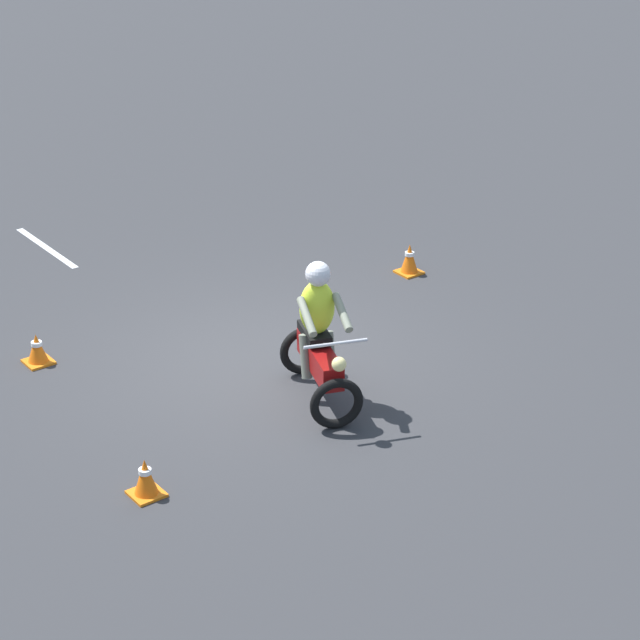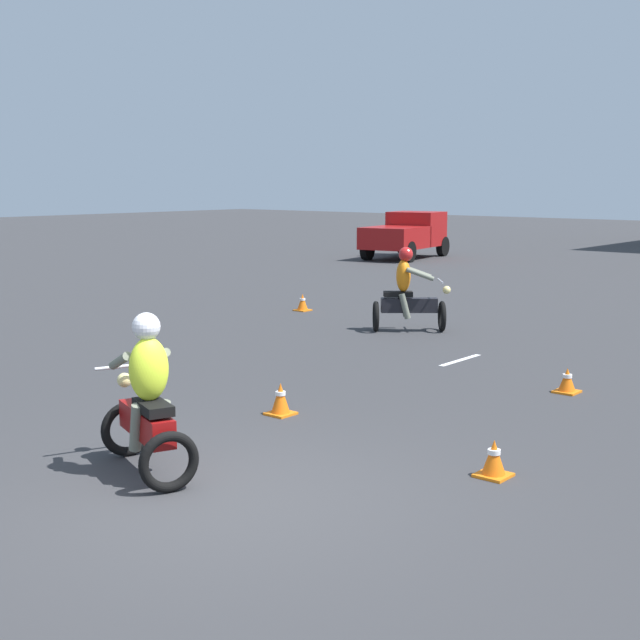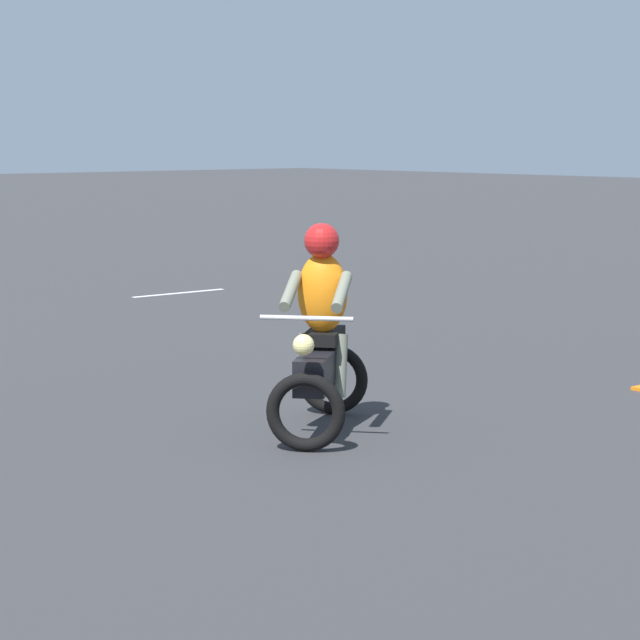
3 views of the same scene
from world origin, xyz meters
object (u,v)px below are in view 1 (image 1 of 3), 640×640
traffic_cone_near_left (409,259)px  traffic_cone_far_center (37,349)px  traffic_cone_mid_center (145,478)px  motorcycle_rider_foreground (319,341)px

traffic_cone_near_left → traffic_cone_far_center: traffic_cone_near_left is taller
traffic_cone_mid_center → traffic_cone_near_left: bearing=-65.2°
traffic_cone_far_center → traffic_cone_near_left: bearing=-96.7°
motorcycle_rider_foreground → traffic_cone_near_left: 3.80m
traffic_cone_mid_center → traffic_cone_far_center: traffic_cone_mid_center is taller
traffic_cone_near_left → traffic_cone_mid_center: (-2.63, 5.69, -0.01)m
traffic_cone_near_left → traffic_cone_mid_center: 6.26m
traffic_cone_near_left → traffic_cone_far_center: size_ratio=1.14×
motorcycle_rider_foreground → traffic_cone_mid_center: motorcycle_rider_foreground is taller
motorcycle_rider_foreground → traffic_cone_near_left: (2.08, -3.13, -0.52)m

